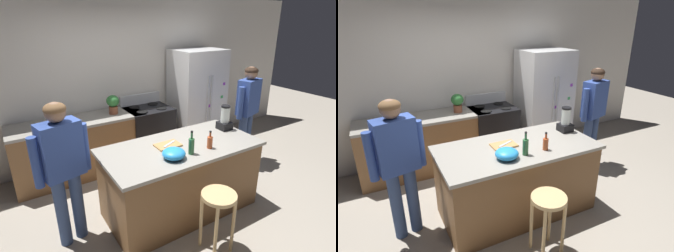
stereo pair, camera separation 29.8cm
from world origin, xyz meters
TOP-DOWN VIEW (x-y plane):
  - ground_plane at (0.00, 0.00)m, footprint 14.00×14.00m
  - back_wall at (0.00, 1.95)m, footprint 8.00×0.10m
  - kitchen_island at (0.00, 0.00)m, footprint 1.92×0.94m
  - back_counter_run at (-0.80, 1.55)m, footprint 2.00×0.64m
  - refrigerator at (1.38, 1.50)m, footprint 0.90×0.73m
  - stove_range at (0.35, 1.52)m, footprint 0.76×0.65m
  - person_by_island_left at (-1.32, 0.19)m, footprint 0.60×0.30m
  - person_by_sink_right at (1.66, 0.50)m, footprint 0.59×0.32m
  - bar_stool at (-0.06, -0.76)m, footprint 0.36×0.36m
  - potted_plant at (-0.25, 1.55)m, footprint 0.20×0.20m
  - blender_appliance at (0.80, 0.12)m, footprint 0.17×0.17m
  - bottle_olive_oil at (-0.03, -0.24)m, footprint 0.07×0.07m
  - bottle_cooking_sauce at (0.24, -0.23)m, footprint 0.06×0.06m
  - mixing_bowl at (-0.25, -0.22)m, footprint 0.26×0.26m
  - cutting_board at (-0.14, 0.07)m, footprint 0.30×0.20m
  - chef_knife at (-0.12, 0.07)m, footprint 0.21×0.12m

SIDE VIEW (x-z plane):
  - ground_plane at x=0.00m, z-range 0.00..0.00m
  - back_counter_run at x=-0.80m, z-range 0.00..0.91m
  - kitchen_island at x=0.00m, z-range 0.00..0.91m
  - stove_range at x=0.35m, z-range -0.08..1.01m
  - bar_stool at x=-0.06m, z-range 0.19..0.88m
  - refrigerator at x=1.38m, z-range 0.00..1.82m
  - cutting_board at x=-0.14m, z-range 0.91..0.93m
  - chef_knife at x=-0.12m, z-range 0.93..0.94m
  - mixing_bowl at x=-0.25m, z-range 0.91..1.03m
  - person_by_island_left at x=-1.32m, z-range 0.17..1.77m
  - bottle_cooking_sauce at x=0.24m, z-range 0.88..1.10m
  - person_by_sink_right at x=1.66m, z-range 0.17..1.81m
  - bottle_olive_oil at x=-0.03m, z-range 0.87..1.15m
  - blender_appliance at x=0.80m, z-range 0.88..1.22m
  - potted_plant at x=-0.25m, z-range 0.93..1.23m
  - back_wall at x=0.00m, z-range 0.00..2.70m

